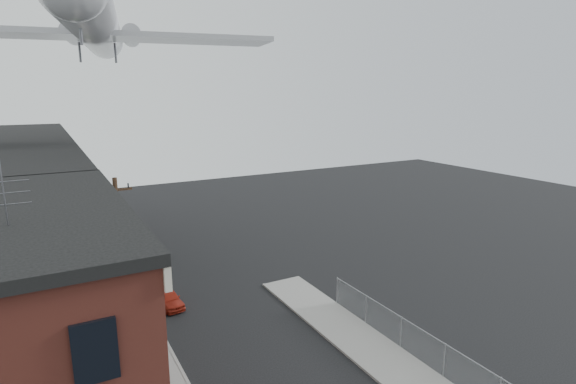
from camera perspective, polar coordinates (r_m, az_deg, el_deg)
name	(u,v)px	position (r m, az deg, el deg)	size (l,w,h in m)	color
sidewalk_left	(114,286)	(35.26, -21.28, -11.08)	(3.00, 62.00, 0.12)	gray
sidewalk_right	(405,375)	(24.55, 14.69, -21.61)	(3.00, 26.00, 0.12)	gray
curb_left	(134,282)	(35.43, -18.92, -10.76)	(0.15, 62.00, 0.14)	gray
curb_right	(383,384)	(23.71, 11.93, -22.78)	(0.15, 26.00, 0.14)	gray
row_house_c	(4,209)	(39.87, -32.41, -1.83)	(11.98, 7.00, 10.30)	slate
row_house_d	(8,191)	(46.71, -32.00, 0.07)	(11.98, 7.00, 10.30)	#716759
row_house_e	(11,178)	(53.60, -31.68, 1.48)	(11.98, 7.00, 10.30)	slate
chainlink_fence	(444,360)	(24.42, 19.24, -19.52)	(0.06, 18.06, 1.90)	gray
utility_pole	(121,251)	(28.04, -20.48, -7.01)	(1.80, 0.26, 9.00)	black
street_tree	(105,227)	(37.86, -22.19, -4.09)	(3.22, 3.20, 5.20)	black
car_near	(169,298)	(31.05, -14.92, -12.93)	(1.28, 3.18, 1.08)	#A02414
car_mid	(141,276)	(34.94, -18.13, -10.12)	(1.24, 3.57, 1.18)	black
car_far	(121,242)	(43.04, -20.40, -5.93)	(1.75, 4.31, 1.25)	slate
airplane	(95,24)	(35.58, -23.31, 19.04)	(23.65, 27.01, 7.76)	silver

